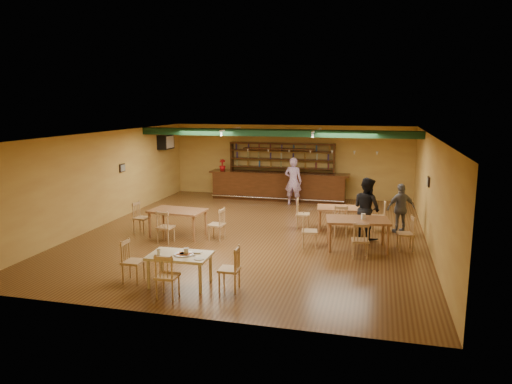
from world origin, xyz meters
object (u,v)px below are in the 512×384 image
(dining_table_d, at_px, (357,234))
(near_table, at_px, (180,270))
(patron_bar, at_px, (293,181))
(patron_right_a, at_px, (367,208))
(dining_table_b, at_px, (340,218))
(dining_table_c, at_px, (178,223))
(bar_counter, at_px, (278,186))

(dining_table_d, bearing_deg, near_table, -142.63)
(patron_bar, distance_m, patron_right_a, 5.03)
(dining_table_b, height_order, dining_table_c, dining_table_c)
(near_table, xyz_separation_m, patron_bar, (0.91, 8.89, 0.57))
(dining_table_b, bearing_deg, patron_bar, 116.63)
(bar_counter, xyz_separation_m, patron_bar, (0.74, -0.83, 0.36))
(dining_table_b, bearing_deg, near_table, -123.59)
(dining_table_b, relative_size, dining_table_c, 0.90)
(patron_bar, xyz_separation_m, patron_right_a, (2.88, -4.13, -0.03))
(dining_table_b, xyz_separation_m, patron_bar, (-2.08, 3.33, 0.57))
(dining_table_b, xyz_separation_m, near_table, (-2.99, -5.56, -0.01))
(dining_table_c, distance_m, patron_right_a, 5.55)
(bar_counter, height_order, patron_right_a, patron_right_a)
(dining_table_c, height_order, dining_table_d, dining_table_d)
(bar_counter, height_order, patron_bar, patron_bar)
(dining_table_c, relative_size, dining_table_d, 0.96)
(bar_counter, xyz_separation_m, dining_table_d, (3.42, -6.05, -0.15))
(bar_counter, distance_m, patron_right_a, 6.15)
(patron_bar, bearing_deg, patron_right_a, 130.11)
(patron_bar, bearing_deg, dining_table_c, 69.50)
(bar_counter, distance_m, dining_table_b, 5.03)
(dining_table_b, relative_size, patron_bar, 0.78)
(bar_counter, bearing_deg, near_table, -90.98)
(near_table, relative_size, patron_bar, 0.71)
(dining_table_d, relative_size, patron_right_a, 0.92)
(dining_table_d, xyz_separation_m, patron_bar, (-2.67, 5.23, 0.51))
(patron_right_a, bearing_deg, dining_table_b, 1.15)
(dining_table_b, distance_m, patron_right_a, 1.25)
(dining_table_b, height_order, dining_table_d, dining_table_d)
(bar_counter, relative_size, patron_bar, 3.07)
(bar_counter, distance_m, near_table, 9.72)
(dining_table_c, relative_size, patron_bar, 0.86)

